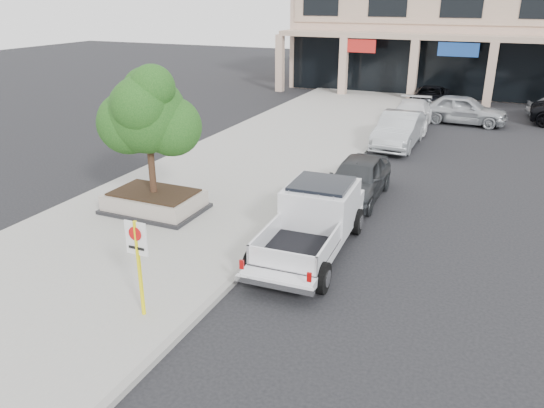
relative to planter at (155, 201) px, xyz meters
The scene contains 13 objects.
ground 6.61m from the planter, 22.16° to the right, with size 120.00×120.00×0.00m, color black.
sidewalk 3.59m from the planter, 80.18° to the left, with size 8.00×52.00×0.15m, color gray.
curb 5.77m from the planter, 37.62° to the left, with size 0.20×52.00×0.15m, color gray.
planter is the anchor object (origin of this frame).
planter_tree 2.95m from the planter, 48.97° to the left, with size 2.90×2.55×4.00m.
no_parking_sign 6.44m from the planter, 56.88° to the right, with size 0.55×0.09×2.30m.
hedge 5.12m from the planter, 32.62° to the left, with size 1.10×0.99×0.94m, color #184A15.
pickup_truck 5.81m from the planter, ahead, with size 2.15×5.81×1.83m, color silver, non-canonical shape.
curb_car_a 7.21m from the planter, 36.27° to the left, with size 1.81×4.49×1.53m, color #2C2E31.
curb_car_b 13.39m from the planter, 64.63° to the left, with size 1.74×4.99×1.64m, color #ABAFB4.
curb_car_c 17.14m from the planter, 70.99° to the left, with size 2.07×5.10×1.48m, color silver.
curb_car_d 23.44m from the planter, 76.04° to the left, with size 2.23×4.84×1.35m, color black.
lot_car_a 20.22m from the planter, 66.36° to the left, with size 1.94×4.83×1.65m, color #ADB1B5.
Camera 1 is at (4.20, -11.07, 6.91)m, focal length 35.00 mm.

